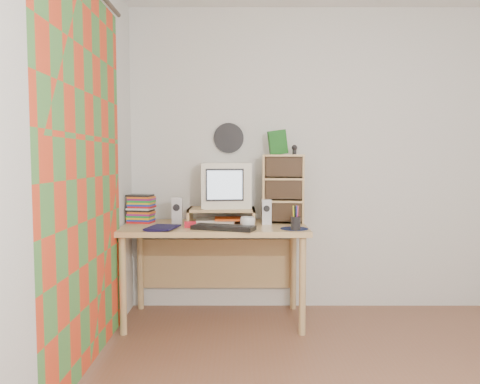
{
  "coord_description": "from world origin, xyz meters",
  "views": [
    {
      "loc": [
        -0.83,
        -2.18,
        1.26
      ],
      "look_at": [
        -0.84,
        1.33,
        1.01
      ],
      "focal_mm": 35.0,
      "sensor_mm": 36.0,
      "label": 1
    }
  ],
  "objects_px": {
    "desk": "(215,241)",
    "dvd_stack": "(141,206)",
    "crt_monitor": "(225,185)",
    "diary": "(150,226)",
    "mug": "(248,223)",
    "cd_rack": "(284,189)",
    "keyboard": "(223,228)"
  },
  "relations": [
    {
      "from": "desk",
      "to": "cd_rack",
      "type": "height_order",
      "value": "cd_rack"
    },
    {
      "from": "mug",
      "to": "diary",
      "type": "xyz_separation_m",
      "value": [
        -0.71,
        0.0,
        -0.02
      ]
    },
    {
      "from": "keyboard",
      "to": "diary",
      "type": "height_order",
      "value": "diary"
    },
    {
      "from": "mug",
      "to": "crt_monitor",
      "type": "bearing_deg",
      "value": 116.29
    },
    {
      "from": "crt_monitor",
      "to": "diary",
      "type": "bearing_deg",
      "value": -153.65
    },
    {
      "from": "crt_monitor",
      "to": "keyboard",
      "type": "xyz_separation_m",
      "value": [
        -0.0,
        -0.38,
        -0.28
      ]
    },
    {
      "from": "desk",
      "to": "cd_rack",
      "type": "xyz_separation_m",
      "value": [
        0.54,
        0.06,
        0.4
      ]
    },
    {
      "from": "desk",
      "to": "dvd_stack",
      "type": "height_order",
      "value": "dvd_stack"
    },
    {
      "from": "desk",
      "to": "cd_rack",
      "type": "relative_size",
      "value": 2.59
    },
    {
      "from": "crt_monitor",
      "to": "dvd_stack",
      "type": "relative_size",
      "value": 1.39
    },
    {
      "from": "keyboard",
      "to": "cd_rack",
      "type": "distance_m",
      "value": 0.64
    },
    {
      "from": "keyboard",
      "to": "mug",
      "type": "distance_m",
      "value": 0.18
    },
    {
      "from": "dvd_stack",
      "to": "crt_monitor",
      "type": "bearing_deg",
      "value": 11.94
    },
    {
      "from": "mug",
      "to": "cd_rack",
      "type": "bearing_deg",
      "value": 48.22
    },
    {
      "from": "desk",
      "to": "diary",
      "type": "distance_m",
      "value": 0.55
    },
    {
      "from": "desk",
      "to": "keyboard",
      "type": "bearing_deg",
      "value": -75.72
    },
    {
      "from": "keyboard",
      "to": "dvd_stack",
      "type": "xyz_separation_m",
      "value": [
        -0.67,
        0.37,
        0.12
      ]
    },
    {
      "from": "cd_rack",
      "to": "mug",
      "type": "relative_size",
      "value": 4.89
    },
    {
      "from": "diary",
      "to": "desk",
      "type": "bearing_deg",
      "value": 40.93
    },
    {
      "from": "desk",
      "to": "crt_monitor",
      "type": "distance_m",
      "value": 0.45
    },
    {
      "from": "keyboard",
      "to": "cd_rack",
      "type": "xyz_separation_m",
      "value": [
        0.46,
        0.36,
        0.26
      ]
    },
    {
      "from": "crt_monitor",
      "to": "mug",
      "type": "bearing_deg",
      "value": -70.32
    },
    {
      "from": "desk",
      "to": "dvd_stack",
      "type": "relative_size",
      "value": 5.19
    },
    {
      "from": "dvd_stack",
      "to": "cd_rack",
      "type": "height_order",
      "value": "cd_rack"
    },
    {
      "from": "crt_monitor",
      "to": "keyboard",
      "type": "height_order",
      "value": "crt_monitor"
    },
    {
      "from": "dvd_stack",
      "to": "mug",
      "type": "xyz_separation_m",
      "value": [
        0.84,
        -0.34,
        -0.09
      ]
    },
    {
      "from": "mug",
      "to": "diary",
      "type": "distance_m",
      "value": 0.71
    },
    {
      "from": "desk",
      "to": "diary",
      "type": "xyz_separation_m",
      "value": [
        -0.46,
        -0.26,
        0.16
      ]
    },
    {
      "from": "keyboard",
      "to": "dvd_stack",
      "type": "distance_m",
      "value": 0.77
    },
    {
      "from": "crt_monitor",
      "to": "dvd_stack",
      "type": "height_order",
      "value": "crt_monitor"
    },
    {
      "from": "crt_monitor",
      "to": "mug",
      "type": "height_order",
      "value": "crt_monitor"
    },
    {
      "from": "desk",
      "to": "mug",
      "type": "bearing_deg",
      "value": -46.3
    }
  ]
}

